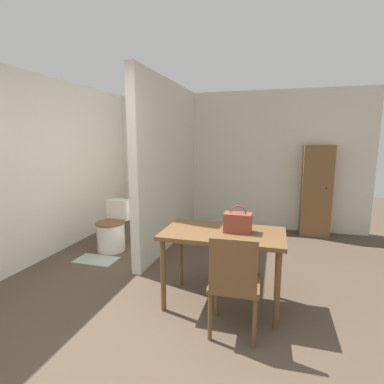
{
  "coord_description": "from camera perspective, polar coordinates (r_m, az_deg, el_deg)",
  "views": [
    {
      "loc": [
        0.98,
        -1.59,
        1.64
      ],
      "look_at": [
        0.01,
        1.84,
        1.02
      ],
      "focal_mm": 28.0,
      "sensor_mm": 36.0,
      "label": 1
    }
  ],
  "objects": [
    {
      "name": "toilet",
      "position": [
        4.7,
        -14.86,
        -7.07
      ],
      "size": [
        0.43,
        0.58,
        0.72
      ],
      "color": "silver",
      "rests_on": "ground_plane"
    },
    {
      "name": "partition_wall",
      "position": [
        4.67,
        -4.36,
        5.13
      ],
      "size": [
        0.12,
        2.46,
        2.5
      ],
      "color": "beige",
      "rests_on": "ground_plane"
    },
    {
      "name": "dining_table",
      "position": [
        2.97,
        5.94,
        -9.2
      ],
      "size": [
        1.17,
        0.66,
        0.76
      ],
      "color": "brown",
      "rests_on": "ground_plane"
    },
    {
      "name": "wooden_cabinet",
      "position": [
        5.52,
        22.59,
        0.21
      ],
      "size": [
        0.48,
        0.35,
        1.56
      ],
      "color": "brown",
      "rests_on": "ground_plane"
    },
    {
      "name": "wall_left",
      "position": [
        4.77,
        -25.15,
        4.32
      ],
      "size": [
        0.12,
        5.01,
        2.5
      ],
      "color": "beige",
      "rests_on": "ground_plane"
    },
    {
      "name": "handbag",
      "position": [
        2.93,
        8.71,
        -5.72
      ],
      "size": [
        0.26,
        0.16,
        0.26
      ],
      "color": "brown",
      "rests_on": "dining_table"
    },
    {
      "name": "ground_plane",
      "position": [
        2.48,
        -13.94,
        -31.68
      ],
      "size": [
        16.0,
        16.0,
        0.0
      ],
      "primitive_type": "plane",
      "color": "#4C3D30"
    },
    {
      "name": "bath_mat",
      "position": [
        4.43,
        -17.77,
        -12.22
      ],
      "size": [
        0.56,
        0.34,
        0.01
      ],
      "color": "#99A899",
      "rests_on": "ground_plane"
    },
    {
      "name": "wall_back",
      "position": [
        5.76,
        5.98,
        6.01
      ],
      "size": [
        5.16,
        0.12,
        2.5
      ],
      "color": "beige",
      "rests_on": "ground_plane"
    },
    {
      "name": "wooden_chair",
      "position": [
        2.6,
        8.03,
        -16.54
      ],
      "size": [
        0.43,
        0.43,
        0.89
      ],
      "rotation": [
        0.0,
        0.0,
        0.03
      ],
      "color": "brown",
      "rests_on": "ground_plane"
    }
  ]
}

